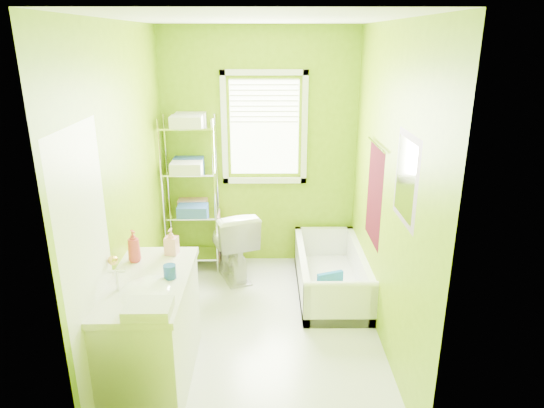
{
  "coord_description": "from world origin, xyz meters",
  "views": [
    {
      "loc": [
        0.08,
        -3.74,
        2.47
      ],
      "look_at": [
        0.12,
        0.25,
        1.09
      ],
      "focal_mm": 32.0,
      "sensor_mm": 36.0,
      "label": 1
    }
  ],
  "objects_px": {
    "toilet": "(232,242)",
    "bathtub": "(331,279)",
    "vanity": "(152,328)",
    "wire_shelf_unit": "(192,177)"
  },
  "relations": [
    {
      "from": "toilet",
      "to": "bathtub",
      "type": "bearing_deg",
      "value": 139.31
    },
    {
      "from": "toilet",
      "to": "vanity",
      "type": "xyz_separation_m",
      "value": [
        -0.47,
        -1.71,
        0.06
      ]
    },
    {
      "from": "bathtub",
      "to": "toilet",
      "type": "relative_size",
      "value": 1.81
    },
    {
      "from": "bathtub",
      "to": "toilet",
      "type": "xyz_separation_m",
      "value": [
        -1.03,
        0.39,
        0.24
      ]
    },
    {
      "from": "bathtub",
      "to": "vanity",
      "type": "height_order",
      "value": "vanity"
    },
    {
      "from": "toilet",
      "to": "wire_shelf_unit",
      "type": "distance_m",
      "value": 0.82
    },
    {
      "from": "wire_shelf_unit",
      "to": "vanity",
      "type": "bearing_deg",
      "value": -91.37
    },
    {
      "from": "bathtub",
      "to": "toilet",
      "type": "bearing_deg",
      "value": 159.18
    },
    {
      "from": "toilet",
      "to": "vanity",
      "type": "bearing_deg",
      "value": 54.76
    },
    {
      "from": "bathtub",
      "to": "vanity",
      "type": "relative_size",
      "value": 1.24
    }
  ]
}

